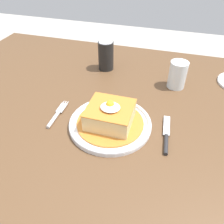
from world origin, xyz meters
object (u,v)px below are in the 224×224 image
object	(u,v)px
knife	(166,139)
main_plate	(110,123)
fork	(56,116)
drinking_glass	(177,76)
soda_can	(106,56)

from	to	relation	value
knife	main_plate	bearing A→B (deg)	175.59
fork	knife	xyz separation A→B (m)	(0.36, -0.00, 0.00)
drinking_glass	main_plate	bearing A→B (deg)	-121.74
soda_can	knife	bearing A→B (deg)	-50.41
fork	soda_can	size ratio (longest dim) A/B	1.14
fork	drinking_glass	xyz separation A→B (m)	(0.37, 0.31, 0.04)
drinking_glass	fork	bearing A→B (deg)	-140.18
main_plate	knife	bearing A→B (deg)	-4.41
fork	drinking_glass	world-z (taller)	drinking_glass
drinking_glass	knife	bearing A→B (deg)	-90.69
fork	knife	world-z (taller)	same
knife	drinking_glass	size ratio (longest dim) A/B	1.58
fork	knife	bearing A→B (deg)	-0.26
main_plate	fork	world-z (taller)	main_plate
fork	soda_can	world-z (taller)	soda_can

